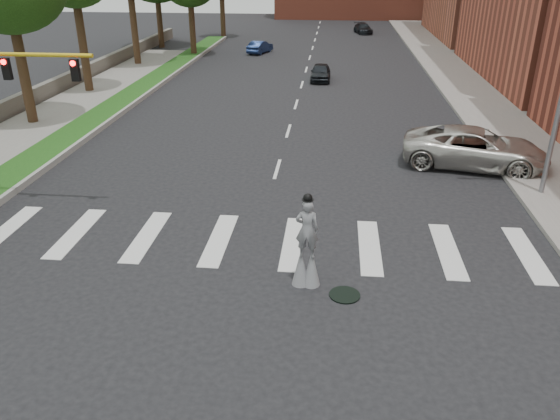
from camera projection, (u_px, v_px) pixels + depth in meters
The scene contains 12 objects.
ground_plane at pixel (252, 256), 17.81m from camera, with size 160.00×160.00×0.00m, color black.
grass_median at pixel (126, 98), 36.81m from camera, with size 2.00×60.00×0.25m, color #1A4814.
median_curb at pixel (142, 98), 36.71m from camera, with size 0.20×60.00×0.28m, color gray.
sidewalk_left at pixel (2, 144), 28.08m from camera, with size 4.00×60.00×0.18m, color gray.
sidewalk_right at pixel (475, 90), 39.17m from camera, with size 5.00×90.00×0.18m, color gray.
stone_wall at pixel (61, 84), 38.92m from camera, with size 0.50×56.00×1.10m, color #5C574F.
manhole at pixel (345, 295), 15.73m from camera, with size 0.90×0.90×0.04m, color black.
stilt_performer at pixel (307, 249), 15.79m from camera, with size 0.84×0.53×2.94m.
suv_crossing at pixel (475, 148), 24.95m from camera, with size 2.98×6.45×1.79m, color beige.
car_near at pixel (321, 72), 42.34m from camera, with size 1.50×3.74×1.27m, color black.
car_mid at pixel (260, 47), 54.12m from camera, with size 1.28×3.66×1.21m, color #16254E.
car_far at pixel (363, 28), 67.74m from camera, with size 1.66×4.07×1.18m, color black.
Camera 1 is at (2.45, -15.32, 8.93)m, focal length 35.00 mm.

